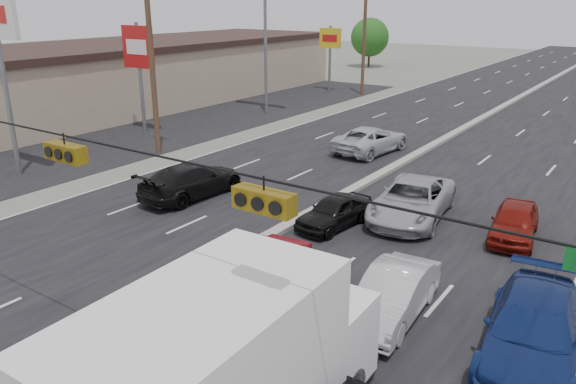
{
  "coord_description": "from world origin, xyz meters",
  "views": [
    {
      "loc": [
        11.4,
        -6.42,
        8.38
      ],
      "look_at": [
        1.21,
        8.28,
        2.2
      ],
      "focal_mm": 35.0,
      "sensor_mm": 36.0,
      "label": 1
    }
  ],
  "objects_px": {
    "tree_left_far": "(370,37)",
    "queue_car_c": "(412,200)",
    "utility_pole_left_c": "(364,37)",
    "red_sedan": "(258,273)",
    "utility_pole_left_b": "(152,62)",
    "queue_car_d": "(533,331)",
    "queue_car_a": "(335,212)",
    "queue_car_b": "(392,295)",
    "oncoming_far": "(371,140)",
    "pole_sign_far": "(330,44)",
    "box_truck": "(227,378)",
    "oncoming_near": "(192,181)",
    "pole_sign_mid": "(139,53)",
    "queue_car_e": "(514,222)"
  },
  "relations": [
    {
      "from": "pole_sign_mid",
      "to": "oncoming_near",
      "type": "xyz_separation_m",
      "value": [
        11.43,
        -7.44,
        -4.37
      ]
    },
    {
      "from": "queue_car_b",
      "to": "oncoming_far",
      "type": "height_order",
      "value": "oncoming_far"
    },
    {
      "from": "box_truck",
      "to": "oncoming_near",
      "type": "relative_size",
      "value": 1.49
    },
    {
      "from": "tree_left_far",
      "to": "oncoming_near",
      "type": "height_order",
      "value": "tree_left_far"
    },
    {
      "from": "red_sedan",
      "to": "queue_car_e",
      "type": "relative_size",
      "value": 1.11
    },
    {
      "from": "pole_sign_mid",
      "to": "red_sedan",
      "type": "relative_size",
      "value": 1.64
    },
    {
      "from": "utility_pole_left_b",
      "to": "oncoming_near",
      "type": "height_order",
      "value": "utility_pole_left_b"
    },
    {
      "from": "red_sedan",
      "to": "box_truck",
      "type": "bearing_deg",
      "value": -62.32
    },
    {
      "from": "queue_car_a",
      "to": "utility_pole_left_c",
      "type": "bearing_deg",
      "value": 122.72
    },
    {
      "from": "utility_pole_left_c",
      "to": "pole_sign_far",
      "type": "relative_size",
      "value": 1.67
    },
    {
      "from": "tree_left_far",
      "to": "queue_car_c",
      "type": "distance_m",
      "value": 52.99
    },
    {
      "from": "queue_car_b",
      "to": "queue_car_c",
      "type": "bearing_deg",
      "value": 105.01
    },
    {
      "from": "queue_car_a",
      "to": "queue_car_b",
      "type": "height_order",
      "value": "queue_car_b"
    },
    {
      "from": "tree_left_far",
      "to": "box_truck",
      "type": "distance_m",
      "value": 66.27
    },
    {
      "from": "utility_pole_left_c",
      "to": "oncoming_far",
      "type": "xyz_separation_m",
      "value": [
        9.99,
        -18.04,
        -4.37
      ]
    },
    {
      "from": "queue_car_e",
      "to": "oncoming_near",
      "type": "height_order",
      "value": "oncoming_near"
    },
    {
      "from": "utility_pole_left_b",
      "to": "queue_car_d",
      "type": "height_order",
      "value": "utility_pole_left_b"
    },
    {
      "from": "pole_sign_mid",
      "to": "box_truck",
      "type": "xyz_separation_m",
      "value": [
        22.73,
        -18.16,
        -3.15
      ]
    },
    {
      "from": "utility_pole_left_c",
      "to": "queue_car_d",
      "type": "distance_m",
      "value": 40.31
    },
    {
      "from": "queue_car_e",
      "to": "oncoming_near",
      "type": "xyz_separation_m",
      "value": [
        -12.96,
        -3.32,
        0.09
      ]
    },
    {
      "from": "pole_sign_far",
      "to": "oncoming_near",
      "type": "relative_size",
      "value": 1.17
    },
    {
      "from": "utility_pole_left_c",
      "to": "tree_left_far",
      "type": "height_order",
      "value": "utility_pole_left_c"
    },
    {
      "from": "utility_pole_left_b",
      "to": "red_sedan",
      "type": "bearing_deg",
      "value": -33.44
    },
    {
      "from": "pole_sign_far",
      "to": "tree_left_far",
      "type": "xyz_separation_m",
      "value": [
        -6.0,
        20.0,
        -0.69
      ]
    },
    {
      "from": "tree_left_far",
      "to": "queue_car_c",
      "type": "height_order",
      "value": "tree_left_far"
    },
    {
      "from": "utility_pole_left_c",
      "to": "red_sedan",
      "type": "bearing_deg",
      "value": -67.08
    },
    {
      "from": "queue_car_c",
      "to": "queue_car_d",
      "type": "distance_m",
      "value": 9.35
    },
    {
      "from": "pole_sign_mid",
      "to": "queue_car_d",
      "type": "bearing_deg",
      "value": -23.26
    },
    {
      "from": "red_sedan",
      "to": "queue_car_d",
      "type": "bearing_deg",
      "value": 4.1
    },
    {
      "from": "pole_sign_far",
      "to": "queue_car_e",
      "type": "relative_size",
      "value": 1.56
    },
    {
      "from": "queue_car_b",
      "to": "utility_pole_left_b",
      "type": "bearing_deg",
      "value": 150.99
    },
    {
      "from": "utility_pole_left_c",
      "to": "queue_car_c",
      "type": "relative_size",
      "value": 1.81
    },
    {
      "from": "pole_sign_mid",
      "to": "oncoming_far",
      "type": "relative_size",
      "value": 1.32
    },
    {
      "from": "utility_pole_left_b",
      "to": "red_sedan",
      "type": "relative_size",
      "value": 2.35
    },
    {
      "from": "utility_pole_left_c",
      "to": "queue_car_a",
      "type": "bearing_deg",
      "value": -64.27
    },
    {
      "from": "pole_sign_mid",
      "to": "queue_car_a",
      "type": "relative_size",
      "value": 1.93
    },
    {
      "from": "oncoming_near",
      "to": "oncoming_far",
      "type": "relative_size",
      "value": 0.97
    },
    {
      "from": "tree_left_far",
      "to": "queue_car_c",
      "type": "bearing_deg",
      "value": -61.18
    },
    {
      "from": "queue_car_a",
      "to": "oncoming_far",
      "type": "xyz_separation_m",
      "value": [
        -3.91,
        10.81,
        0.12
      ]
    },
    {
      "from": "utility_pole_left_b",
      "to": "pole_sign_far",
      "type": "xyz_separation_m",
      "value": [
        -3.5,
        25.0,
        -0.7
      ]
    },
    {
      "from": "oncoming_near",
      "to": "oncoming_far",
      "type": "bearing_deg",
      "value": -102.09
    },
    {
      "from": "queue_car_d",
      "to": "queue_car_b",
      "type": "bearing_deg",
      "value": 176.67
    },
    {
      "from": "utility_pole_left_b",
      "to": "red_sedan",
      "type": "xyz_separation_m",
      "value": [
        14.66,
        -9.68,
        -4.4
      ]
    },
    {
      "from": "pole_sign_mid",
      "to": "queue_car_d",
      "type": "distance_m",
      "value": 29.28
    },
    {
      "from": "box_truck",
      "to": "tree_left_far",
      "type": "bearing_deg",
      "value": 113.04
    },
    {
      "from": "pole_sign_mid",
      "to": "red_sedan",
      "type": "height_order",
      "value": "pole_sign_mid"
    },
    {
      "from": "utility_pole_left_b",
      "to": "utility_pole_left_c",
      "type": "bearing_deg",
      "value": 90.0
    },
    {
      "from": "oncoming_far",
      "to": "tree_left_far",
      "type": "bearing_deg",
      "value": -56.71
    },
    {
      "from": "queue_car_a",
      "to": "queue_car_e",
      "type": "distance_m",
      "value": 6.58
    },
    {
      "from": "queue_car_b",
      "to": "box_truck",
      "type": "bearing_deg",
      "value": -96.46
    }
  ]
}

